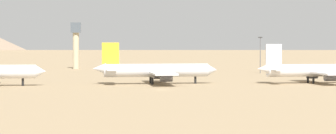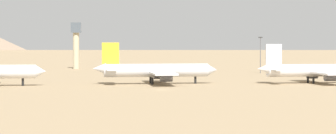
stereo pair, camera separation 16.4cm
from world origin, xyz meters
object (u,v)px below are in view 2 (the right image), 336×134
(parked_jet_yellow_3, at_px, (155,70))
(parked_jet_white_4, at_px, (314,70))
(control_tower, at_px, (76,41))
(light_pole_west, at_px, (260,52))

(parked_jet_yellow_3, bearing_deg, parked_jet_white_4, -4.34)
(parked_jet_white_4, xyz_separation_m, control_tower, (-87.98, 130.99, 9.90))
(parked_jet_yellow_3, xyz_separation_m, light_pole_west, (52.32, 74.51, 4.74))
(light_pole_west, bearing_deg, parked_jet_yellow_3, -125.08)
(parked_jet_yellow_3, relative_size, parked_jet_white_4, 1.04)
(parked_jet_yellow_3, relative_size, control_tower, 1.81)
(control_tower, distance_m, light_pole_west, 101.57)
(parked_jet_yellow_3, bearing_deg, light_pole_west, 51.23)
(control_tower, height_order, light_pole_west, control_tower)
(parked_jet_white_4, relative_size, control_tower, 1.74)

